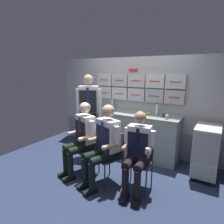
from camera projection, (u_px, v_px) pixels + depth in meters
ground at (103, 177)px, 3.44m from camera, size 4.80×4.80×0.04m
galley_bulkhead at (136, 105)px, 4.35m from camera, size 4.20×0.14×2.15m
galley_counter at (135, 135)px, 4.19m from camera, size 1.90×0.53×0.95m
service_trolley at (206, 150)px, 3.32m from camera, size 0.40×0.65×0.92m
folding_chair_left at (90, 143)px, 3.53m from camera, size 0.52×0.52×0.87m
crew_member_left at (82, 135)px, 3.40m from camera, size 0.56×0.70×1.31m
folding_chair_center at (112, 151)px, 3.18m from camera, size 0.52×0.52×0.87m
crew_member_center at (104, 141)px, 3.04m from camera, size 0.58×0.72×1.33m
folding_chair_right at (140, 155)px, 3.04m from camera, size 0.44×0.44×0.87m
crew_member_right at (138, 149)px, 2.86m from camera, size 0.48×0.62×1.26m
crew_member_standing at (89, 107)px, 4.09m from camera, size 0.49×0.40×1.77m
water_bottle_short at (157, 109)px, 3.92m from camera, size 0.06×0.06×0.26m
water_bottle_blue_cap at (112, 104)px, 4.53m from camera, size 0.06×0.06×0.27m
espresso_cup_small at (167, 117)px, 3.62m from camera, size 0.07×0.07×0.08m
coffee_cup_spare at (111, 108)px, 4.45m from camera, size 0.07×0.07×0.09m
paper_cup_blue at (164, 115)px, 3.78m from camera, size 0.06×0.06×0.07m
paper_cup_tan at (106, 108)px, 4.48m from camera, size 0.07×0.07×0.08m
snack_banana at (147, 114)px, 3.99m from camera, size 0.17×0.10×0.04m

